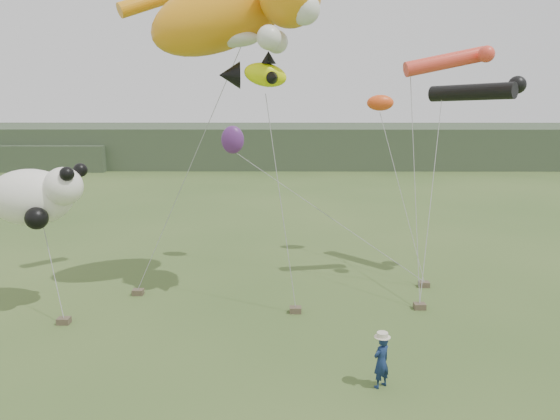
% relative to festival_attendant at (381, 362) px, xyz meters
% --- Properties ---
extents(ground, '(120.00, 120.00, 0.00)m').
position_rel_festival_attendant_xyz_m(ground, '(-1.97, 0.12, -0.71)').
color(ground, '#385123').
rests_on(ground, ground).
extents(headland, '(90.00, 13.00, 4.00)m').
position_rel_festival_attendant_xyz_m(headland, '(-5.08, 44.81, 1.21)').
color(headland, '#2D3D28').
rests_on(headland, ground).
extents(festival_attendant, '(0.62, 0.58, 1.42)m').
position_rel_festival_attendant_xyz_m(festival_attendant, '(0.00, 0.00, 0.00)').
color(festival_attendant, '#14254B').
rests_on(festival_attendant, ground).
extents(sandbag_anchors, '(13.13, 3.87, 0.21)m').
position_rel_festival_attendant_xyz_m(sandbag_anchors, '(-2.90, 5.57, -0.61)').
color(sandbag_anchors, brown).
rests_on(sandbag_anchors, ground).
extents(cat_kite, '(7.26, 4.46, 4.33)m').
position_rel_festival_attendant_xyz_m(cat_kite, '(-4.05, 6.78, 9.49)').
color(cat_kite, orange).
rests_on(cat_kite, ground).
extents(fish_kite, '(2.41, 1.59, 1.26)m').
position_rel_festival_attendant_xyz_m(fish_kite, '(-3.55, 5.82, 7.33)').
color(fish_kite, '#DBEA07').
rests_on(fish_kite, ground).
extents(tube_kites, '(4.92, 3.56, 2.04)m').
position_rel_festival_attendant_xyz_m(tube_kites, '(4.56, 8.50, 7.22)').
color(tube_kites, black).
rests_on(tube_kites, ground).
extents(panda_kite, '(3.39, 2.19, 2.11)m').
position_rel_festival_attendant_xyz_m(panda_kite, '(-10.90, 5.27, 3.30)').
color(panda_kite, white).
rests_on(panda_kite, ground).
extents(misc_kites, '(7.46, 1.50, 2.47)m').
position_rel_festival_attendant_xyz_m(misc_kites, '(-1.99, 10.89, 5.40)').
color(misc_kites, '#F04D19').
rests_on(misc_kites, ground).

